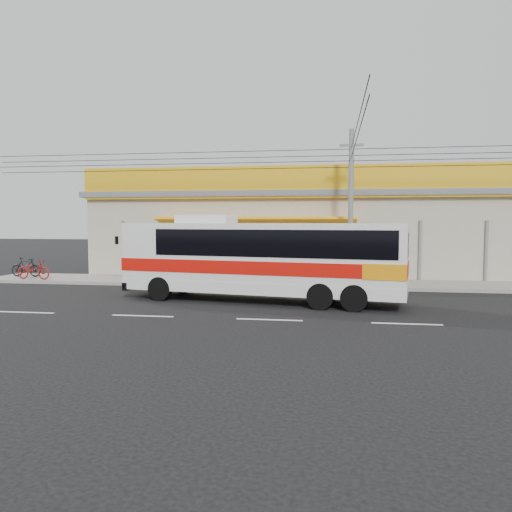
{
  "coord_description": "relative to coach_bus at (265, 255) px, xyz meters",
  "views": [
    {
      "loc": [
        1.86,
        -17.2,
        2.96
      ],
      "look_at": [
        -1.1,
        2.0,
        1.6
      ],
      "focal_mm": 35.0,
      "sensor_mm": 36.0,
      "label": 1
    }
  ],
  "objects": [
    {
      "name": "storefront_building",
      "position": [
        0.58,
        10.73,
        0.59
      ],
      "size": [
        22.6,
        9.2,
        5.7
      ],
      "color": "#A8A088",
      "rests_on": "ground"
    },
    {
      "name": "lane_markings",
      "position": [
        0.59,
        -3.31,
        -1.71
      ],
      "size": [
        50.0,
        0.12,
        0.01
      ],
      "primitive_type": null,
      "color": "silver",
      "rests_on": "ground"
    },
    {
      "name": "ground",
      "position": [
        0.59,
        -0.81,
        -1.71
      ],
      "size": [
        120.0,
        120.0,
        0.0
      ],
      "primitive_type": "plane",
      "color": "black",
      "rests_on": "ground"
    },
    {
      "name": "sidewalk",
      "position": [
        0.59,
        5.19,
        -1.64
      ],
      "size": [
        30.0,
        3.2,
        0.15
      ],
      "primitive_type": "cube",
      "color": "slate",
      "rests_on": "ground"
    },
    {
      "name": "utility_pole",
      "position": [
        3.23,
        4.59,
        4.07
      ],
      "size": [
        34.0,
        14.0,
        7.01
      ],
      "color": "#5C5C5A",
      "rests_on": "ground"
    },
    {
      "name": "coach_bus",
      "position": [
        0.0,
        0.0,
        0.0
      ],
      "size": [
        10.62,
        3.92,
        3.2
      ],
      "rotation": [
        0.0,
        0.0,
        -0.17
      ],
      "color": "silver",
      "rests_on": "ground"
    },
    {
      "name": "motorbike_red",
      "position": [
        -11.89,
        4.11,
        -1.09
      ],
      "size": [
        1.84,
        0.81,
        0.94
      ],
      "primitive_type": "imported",
      "rotation": [
        0.0,
        0.0,
        1.46
      ],
      "color": "maroon",
      "rests_on": "sidewalk"
    },
    {
      "name": "motorbike_dark",
      "position": [
        -12.91,
        5.07,
        -1.08
      ],
      "size": [
        1.63,
        0.48,
        0.97
      ],
      "primitive_type": "imported",
      "rotation": [
        0.0,
        0.0,
        1.56
      ],
      "color": "black",
      "rests_on": "sidewalk"
    }
  ]
}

